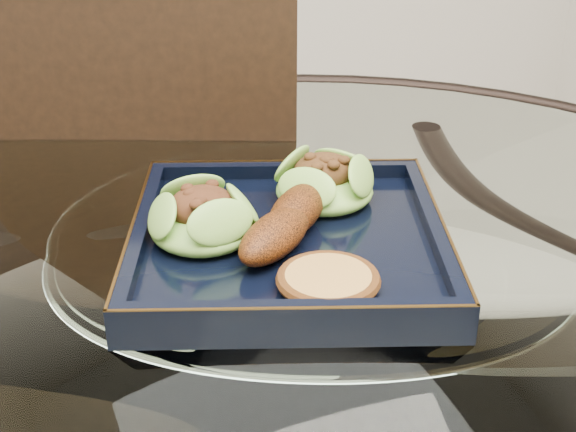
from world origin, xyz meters
name	(u,v)px	position (x,y,z in m)	size (l,w,h in m)	color
dining_table	(310,427)	(0.00, 0.00, 0.60)	(1.13, 1.13, 0.77)	white
dining_chair	(129,342)	(-0.12, 0.28, 0.54)	(0.55, 0.55, 0.97)	black
navy_plate	(288,246)	(-0.01, 0.04, 0.77)	(0.27, 0.27, 0.02)	black
lettuce_wrap_left	(203,221)	(-0.07, 0.07, 0.80)	(0.09, 0.09, 0.03)	#59922A
lettuce_wrap_right	(324,185)	(0.05, 0.09, 0.80)	(0.09, 0.09, 0.03)	#5EA931
roasted_plantain	(297,210)	(0.01, 0.05, 0.80)	(0.19, 0.04, 0.04)	#6A2D0B
crumb_patty	(328,282)	(-0.01, -0.05, 0.79)	(0.07, 0.07, 0.01)	gold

